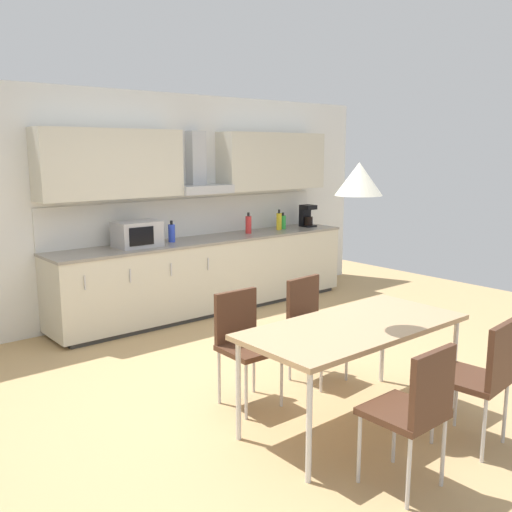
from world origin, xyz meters
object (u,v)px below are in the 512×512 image
Objects in this scene: bottle_blue at (172,233)px; chair_far_left at (244,336)px; chair_near_left at (416,404)px; chair_near_right at (485,371)px; microwave at (137,234)px; bottle_yellow at (279,221)px; bottle_green at (283,222)px; bottle_red at (248,224)px; chair_far_right at (312,318)px; coffee_maker at (307,216)px; pendant_lamp at (359,179)px; dining_table at (354,330)px.

bottle_blue is 2.53m from chair_far_left.
chair_near_left is at bearing -101.90° from bottle_blue.
chair_far_left and chair_near_right have the same top height.
microwave reaches higher than chair_near_right.
bottle_green is at bearing 18.48° from bottle_yellow.
chair_far_right is (-1.20, -2.31, -0.47)m from bottle_red.
pendant_lamp reaches higher than coffee_maker.
bottle_green is 3.89m from pendant_lamp.
chair_near_left and chair_far_left have the same top height.
bottle_red reaches higher than chair_near_left.
bottle_yellow is at bearing -1.06° from bottle_blue.
bottle_blue is at bearing 89.04° from chair_near_right.
bottle_blue is at bearing 70.76° from chair_far_left.
bottle_blue is 4.01m from chair_near_left.
bottle_red is 2.65m from chair_far_right.
microwave reaches higher than bottle_yellow.
bottle_green is at bearing 0.08° from bottle_blue.
microwave is 0.47m from bottle_blue.
chair_near_left is at bearing -123.33° from bottle_green.
chair_near_right is (0.76, 0.00, 0.00)m from chair_near_left.
bottle_red is at bearing -176.82° from bottle_green.
bottle_yellow is (-0.10, -0.03, 0.02)m from bottle_green.
chair_near_left is 0.76m from chair_near_right.
bottle_red is (-1.05, -0.01, -0.04)m from coffee_maker.
bottle_red is at bearing 50.08° from chair_far_left.
coffee_maker is 0.53m from bottle_yellow.
chair_near_right is 1.49m from pendant_lamp.
bottle_green is 0.83× the size of bottle_red.
chair_near_left is (-0.82, -3.89, -0.46)m from bottle_blue.
pendant_lamp reaches higher than bottle_green.
chair_far_right and chair_near_right have the same top height.
bottle_yellow is 3.80m from pendant_lamp.
pendant_lamp reaches higher than chair_far_left.
bottle_yellow is 0.31× the size of chair_far_left.
chair_far_right reaches higher than dining_table.
chair_far_right is (0.74, 1.55, 0.00)m from chair_near_left.
bottle_blue is (-2.17, 0.02, -0.04)m from coffee_maker.
microwave is 2.11m from bottle_yellow.
bottle_red is at bearing -179.44° from coffee_maker.
bottle_yellow reaches higher than chair_far_right.
bottle_yellow is 4.61m from chair_near_left.
chair_far_right is at bearing -80.45° from microwave.
microwave is at bearing -179.51° from bottle_yellow.
bottle_green is (-0.43, 0.02, -0.06)m from coffee_maker.
bottle_blue is 0.28× the size of chair_far_left.
chair_near_left is 1.48m from pendant_lamp.
dining_table is 0.87m from chair_near_left.
coffee_maker is at bearing 52.32° from chair_near_left.
coffee_maker reaches higher than chair_near_left.
coffee_maker is at bearing 0.57° from microwave.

